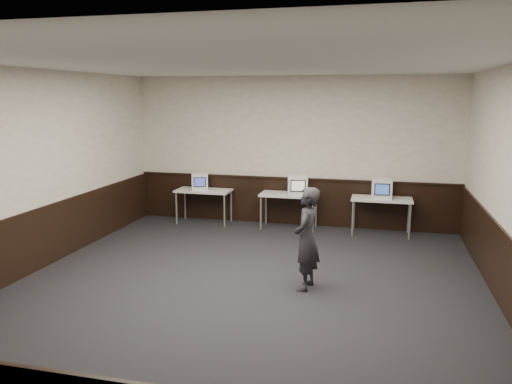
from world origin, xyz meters
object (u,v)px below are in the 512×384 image
emac_right (382,189)px  person (307,239)px  desk_center (289,197)px  emac_center (298,185)px  emac_left (200,181)px  desk_right (382,202)px  desk_left (204,193)px

emac_right → person: size_ratio=0.29×
desk_center → emac_right: size_ratio=2.72×
person → emac_center: bearing=-161.1°
desk_center → emac_left: size_ratio=2.59×
desk_right → emac_left: size_ratio=2.59×
person → desk_right: bearing=169.5°
desk_right → person: size_ratio=0.80×
emac_left → emac_right: (3.88, -0.04, 0.02)m
desk_left → emac_center: (2.09, -0.05, 0.27)m
desk_left → emac_left: 0.26m
desk_left → desk_right: 3.80m
desk_left → emac_center: emac_center is taller
person → desk_center: bearing=-158.2°
emac_right → emac_center: bearing=178.7°
emac_left → desk_left: bearing=-29.3°
desk_right → person: bearing=-107.8°
emac_center → emac_right: size_ratio=1.13×
desk_left → desk_center: bearing=0.0°
emac_center → emac_right: bearing=-10.7°
desk_left → emac_left: bearing=169.6°
emac_center → person: 3.30m
emac_center → emac_right: emac_center is taller
desk_left → person: person is taller
desk_right → emac_left: (-3.89, 0.02, 0.25)m
emac_center → person: bearing=-90.2°
emac_right → person: (-1.04, -3.26, -0.20)m
desk_center → desk_right: size_ratio=1.00×
desk_left → desk_center: same height
desk_left → desk_center: 1.90m
desk_center → emac_center: 0.34m
emac_center → desk_right: bearing=-10.0°
desk_center → emac_left: 2.00m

